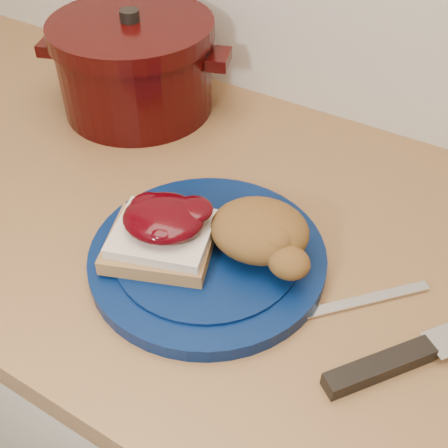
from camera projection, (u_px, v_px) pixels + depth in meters
The scene contains 8 objects.
base_cabinet at pixel (222, 408), 1.03m from camera, with size 4.00×0.60×0.86m, color beige.
plate at pixel (208, 257), 0.65m from camera, with size 0.27×0.27×0.02m, color #04153E.
sandwich at pixel (162, 232), 0.62m from camera, with size 0.14×0.14×0.06m.
stuffing_mound at pixel (260, 230), 0.62m from camera, with size 0.11×0.10×0.06m, color brown.
chef_knife at pixel (416, 353), 0.55m from camera, with size 0.21×0.27×0.02m.
butter_knife at pixel (361, 301), 0.61m from camera, with size 0.16×0.01×0.00m, color silver.
dutch_oven at pixel (135, 66), 0.86m from camera, with size 0.32×0.32×0.16m.
pepper_grinder at pixel (90, 55), 0.90m from camera, with size 0.06×0.06×0.13m.
Camera 1 is at (0.28, 1.05, 1.38)m, focal length 45.00 mm.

